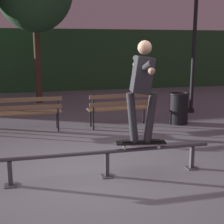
{
  "coord_description": "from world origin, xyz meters",
  "views": [
    {
      "loc": [
        -1.03,
        -4.74,
        2.02
      ],
      "look_at": [
        0.27,
        0.65,
        0.85
      ],
      "focal_mm": 51.73,
      "sensor_mm": 36.0,
      "label": 1
    }
  ],
  "objects_px": {
    "park_bench_left_center": "(121,106)",
    "lamp_post_right": "(195,28)",
    "grind_rail": "(107,157)",
    "park_bench_leftmost": "(27,110)",
    "skateboarder": "(142,83)",
    "trash_can": "(179,108)",
    "skateboard": "(141,143)"
  },
  "relations": [
    {
      "from": "park_bench_left_center",
      "to": "park_bench_leftmost",
      "type": "bearing_deg",
      "value": 180.0
    },
    {
      "from": "park_bench_left_center",
      "to": "lamp_post_right",
      "type": "bearing_deg",
      "value": 25.8
    },
    {
      "from": "lamp_post_right",
      "to": "trash_can",
      "type": "bearing_deg",
      "value": -128.71
    },
    {
      "from": "grind_rail",
      "to": "park_bench_leftmost",
      "type": "height_order",
      "value": "park_bench_leftmost"
    },
    {
      "from": "skateboarder",
      "to": "trash_can",
      "type": "relative_size",
      "value": 1.95
    },
    {
      "from": "trash_can",
      "to": "skateboarder",
      "type": "bearing_deg",
      "value": -124.54
    },
    {
      "from": "skateboarder",
      "to": "lamp_post_right",
      "type": "height_order",
      "value": "lamp_post_right"
    },
    {
      "from": "park_bench_left_center",
      "to": "lamp_post_right",
      "type": "relative_size",
      "value": 0.41
    },
    {
      "from": "skateboarder",
      "to": "trash_can",
      "type": "xyz_separation_m",
      "value": [
        2.01,
        2.92,
        -1.03
      ]
    },
    {
      "from": "skateboarder",
      "to": "lamp_post_right",
      "type": "distance_m",
      "value": 5.22
    },
    {
      "from": "lamp_post_right",
      "to": "trash_can",
      "type": "relative_size",
      "value": 4.88
    },
    {
      "from": "grind_rail",
      "to": "park_bench_left_center",
      "type": "height_order",
      "value": "park_bench_left_center"
    },
    {
      "from": "skateboard",
      "to": "park_bench_leftmost",
      "type": "bearing_deg",
      "value": 121.41
    },
    {
      "from": "skateboard",
      "to": "grind_rail",
      "type": "bearing_deg",
      "value": 180.0
    },
    {
      "from": "skateboarder",
      "to": "park_bench_leftmost",
      "type": "relative_size",
      "value": 0.97
    },
    {
      "from": "park_bench_leftmost",
      "to": "trash_can",
      "type": "distance_m",
      "value": 3.8
    },
    {
      "from": "grind_rail",
      "to": "skateboard",
      "type": "relative_size",
      "value": 4.22
    },
    {
      "from": "skateboard",
      "to": "park_bench_left_center",
      "type": "height_order",
      "value": "park_bench_left_center"
    },
    {
      "from": "park_bench_leftmost",
      "to": "park_bench_left_center",
      "type": "bearing_deg",
      "value": 0.0
    },
    {
      "from": "grind_rail",
      "to": "skateboard",
      "type": "bearing_deg",
      "value": -0.0
    },
    {
      "from": "skateboard",
      "to": "lamp_post_right",
      "type": "distance_m",
      "value": 5.48
    },
    {
      "from": "park_bench_leftmost",
      "to": "lamp_post_right",
      "type": "bearing_deg",
      "value": 14.41
    },
    {
      "from": "skateboarder",
      "to": "lamp_post_right",
      "type": "xyz_separation_m",
      "value": [
        2.99,
        4.15,
        1.04
      ]
    },
    {
      "from": "skateboard",
      "to": "park_bench_leftmost",
      "type": "relative_size",
      "value": 0.5
    },
    {
      "from": "skateboard",
      "to": "lamp_post_right",
      "type": "height_order",
      "value": "lamp_post_right"
    },
    {
      "from": "park_bench_left_center",
      "to": "grind_rail",
      "type": "bearing_deg",
      "value": -108.92
    },
    {
      "from": "grind_rail",
      "to": "park_bench_leftmost",
      "type": "xyz_separation_m",
      "value": [
        -1.24,
        2.92,
        0.21
      ]
    },
    {
      "from": "skateboarder",
      "to": "lamp_post_right",
      "type": "bearing_deg",
      "value": 54.19
    },
    {
      "from": "grind_rail",
      "to": "skateboard",
      "type": "height_order",
      "value": "skateboard"
    },
    {
      "from": "lamp_post_right",
      "to": "trash_can",
      "type": "xyz_separation_m",
      "value": [
        -0.98,
        -1.22,
        -2.07
      ]
    },
    {
      "from": "skateboard",
      "to": "skateboarder",
      "type": "bearing_deg",
      "value": -8.47
    },
    {
      "from": "trash_can",
      "to": "lamp_post_right",
      "type": "bearing_deg",
      "value": 51.29
    }
  ]
}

